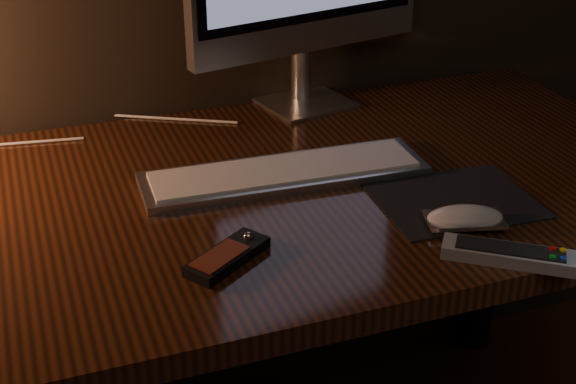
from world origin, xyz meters
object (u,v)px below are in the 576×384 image
object	(u,v)px
desk	(221,239)
keyboard	(285,172)
mouse	(465,220)
media_remote	(227,256)
tv_remote	(510,254)

from	to	relation	value
desk	keyboard	size ratio (longest dim) A/B	3.28
desk	mouse	distance (m)	0.45
desk	mouse	size ratio (longest dim) A/B	13.73
mouse	media_remote	world-z (taller)	media_remote
media_remote	tv_remote	world-z (taller)	same
keyboard	tv_remote	xyz separation A→B (m)	(0.21, -0.36, 0.00)
desk	tv_remote	bearing A→B (deg)	-52.34
desk	media_remote	world-z (taller)	media_remote
desk	tv_remote	world-z (taller)	tv_remote
desk	keyboard	bearing A→B (deg)	-24.22
desk	media_remote	distance (m)	0.31
desk	media_remote	xyz separation A→B (m)	(-0.06, -0.27, 0.14)
desk	media_remote	size ratio (longest dim) A/B	11.40
keyboard	tv_remote	distance (m)	0.41
mouse	tv_remote	bearing A→B (deg)	-69.87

